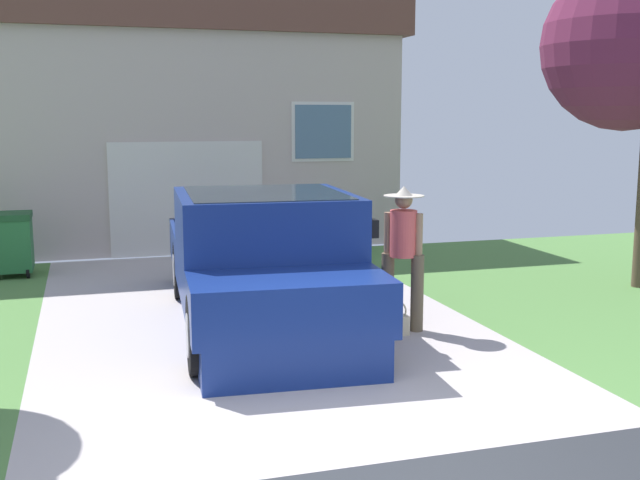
{
  "coord_description": "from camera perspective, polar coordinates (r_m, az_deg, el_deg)",
  "views": [
    {
      "loc": [
        -1.96,
        -5.02,
        2.53
      ],
      "look_at": [
        0.68,
        3.71,
        1.06
      ],
      "focal_mm": 43.59,
      "sensor_mm": 36.0,
      "label": 1
    }
  ],
  "objects": [
    {
      "name": "pickup_truck",
      "position": [
        9.28,
        -4.18,
        -2.0
      ],
      "size": [
        2.35,
        5.44,
        1.65
      ],
      "rotation": [
        0.0,
        0.0,
        3.07
      ],
      "color": "navy",
      "rests_on": "ground"
    },
    {
      "name": "person_with_hat",
      "position": [
        9.17,
        6.11,
        -0.67
      ],
      "size": [
        0.47,
        0.47,
        1.72
      ],
      "rotation": [
        0.0,
        0.0,
        2.52
      ],
      "color": "brown",
      "rests_on": "ground"
    },
    {
      "name": "handbag",
      "position": [
        9.12,
        5.6,
        -6.14
      ],
      "size": [
        0.29,
        0.15,
        0.41
      ],
      "color": "beige",
      "rests_on": "ground"
    },
    {
      "name": "house_with_garage",
      "position": [
        17.41,
        -14.31,
        9.07
      ],
      "size": [
        10.67,
        6.64,
        5.12
      ],
      "color": "#BBABA1",
      "rests_on": "ground"
    },
    {
      "name": "wheeled_trash_bin",
      "position": [
        13.23,
        -21.64,
        -0.11
      ],
      "size": [
        0.6,
        0.72,
        1.01
      ],
      "color": "#286B38",
      "rests_on": "ground"
    }
  ]
}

